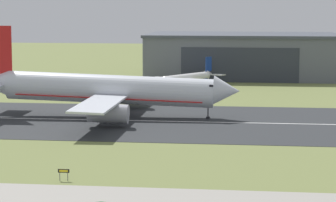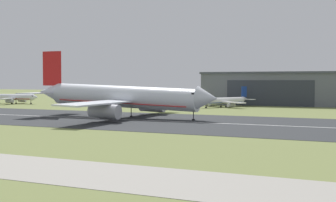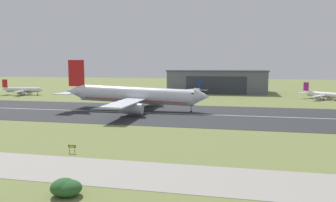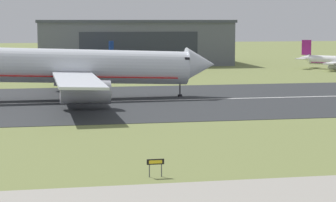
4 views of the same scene
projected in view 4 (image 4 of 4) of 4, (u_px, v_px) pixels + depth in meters
The scene contains 8 objects.
ground_plane at pixel (275, 155), 71.10m from camera, with size 713.31×713.31×0.00m, color olive.
runway_strip at pixel (180, 100), 119.68m from camera, with size 473.31×51.40×0.06m, color #2B2D30.
runway_centreline at pixel (180, 100), 119.67m from camera, with size 425.98×0.70×0.01m, color silver.
hangar_building at pixel (132, 42), 217.69m from camera, with size 62.29×35.34×14.55m.
airplane_landing at pixel (64, 67), 119.71m from camera, with size 58.70×60.51×19.90m.
airplane_parked_west at pixel (94, 63), 183.94m from camera, with size 22.51×25.05×8.37m.
airplane_parked_far_east at pixel (336, 61), 193.44m from camera, with size 20.80×20.37×8.56m.
runway_sign at pixel (155, 163), 61.00m from camera, with size 1.64×0.13×1.71m.
Camera 4 is at (-24.46, -16.59, 14.61)m, focal length 70.00 mm.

